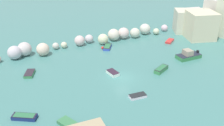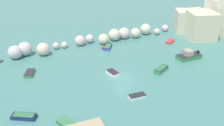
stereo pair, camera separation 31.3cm
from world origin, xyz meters
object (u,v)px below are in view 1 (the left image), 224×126
object	(u,v)px
moored_boat_0	(188,55)
moored_boat_8	(72,126)
channel_buoy	(103,48)
moored_boat_4	(113,73)
moored_boat_5	(161,69)
moored_boat_2	(30,74)
moored_boat_6	(24,117)
moored_boat_7	(170,41)
moored_boat_3	(107,47)
moored_boat_1	(138,96)

from	to	relation	value
moored_boat_0	moored_boat_8	xyz separation A→B (m)	(-26.60, -9.58, -0.37)
channel_buoy	moored_boat_0	world-z (taller)	moored_boat_0
moored_boat_4	moored_boat_8	size ratio (longest dim) A/B	0.60
moored_boat_0	moored_boat_5	bearing A→B (deg)	16.37
channel_buoy	moored_boat_2	xyz separation A→B (m)	(-15.77, -4.80, -0.04)
moored_boat_4	moored_boat_5	bearing A→B (deg)	-115.02
moored_boat_2	moored_boat_0	bearing A→B (deg)	100.57
moored_boat_5	channel_buoy	bearing A→B (deg)	-95.54
moored_boat_6	moored_boat_7	xyz separation A→B (m)	(33.66, 13.86, -0.11)
moored_boat_3	moored_boat_7	world-z (taller)	moored_boat_3
moored_boat_3	moored_boat_4	xyz separation A→B (m)	(-4.11, -10.90, 0.02)
moored_boat_2	moored_boat_3	world-z (taller)	moored_boat_3
channel_buoy	moored_boat_4	distance (m)	11.31
moored_boat_4	moored_boat_8	xyz separation A→B (m)	(-10.65, -10.07, -0.06)
moored_boat_0	moored_boat_2	bearing A→B (deg)	-11.73
channel_buoy	moored_boat_2	size ratio (longest dim) A/B	0.18
moored_boat_3	moored_boat_5	xyz separation A→B (m)	(4.01, -13.52, 0.10)
moored_boat_5	moored_boat_7	bearing A→B (deg)	-159.21
moored_boat_3	channel_buoy	bearing A→B (deg)	124.72
moored_boat_4	moored_boat_6	bearing A→B (deg)	103.18
moored_boat_2	moored_boat_7	xyz separation A→B (m)	(30.85, 1.99, -0.05)
moored_boat_4	moored_boat_2	bearing A→B (deg)	57.29
moored_boat_2	moored_boat_6	distance (m)	12.20
channel_buoy	moored_boat_4	bearing A→B (deg)	-105.49
moored_boat_2	moored_boat_8	size ratio (longest dim) A/B	0.74
moored_boat_5	moored_boat_6	bearing A→B (deg)	-18.63
moored_boat_1	channel_buoy	bearing A→B (deg)	85.87
moored_boat_0	moored_boat_6	xyz separation A→B (m)	(-31.53, -5.28, -0.30)
channel_buoy	moored_boat_8	size ratio (longest dim) A/B	0.13
moored_boat_2	moored_boat_6	xyz separation A→B (m)	(-2.81, -11.87, 0.05)
moored_boat_0	moored_boat_2	size ratio (longest dim) A/B	1.53
channel_buoy	moored_boat_7	world-z (taller)	channel_buoy
moored_boat_0	moored_boat_2	world-z (taller)	moored_boat_0
moored_boat_2	moored_boat_5	xyz separation A→B (m)	(20.87, -8.71, 0.12)
moored_boat_3	moored_boat_1	bearing A→B (deg)	-157.47
moored_boat_6	moored_boat_7	size ratio (longest dim) A/B	1.10
channel_buoy	moored_boat_2	world-z (taller)	channel_buoy
moored_boat_1	moored_boat_2	distance (m)	19.05
moored_boat_2	moored_boat_4	size ratio (longest dim) A/B	1.25
moored_boat_3	moored_boat_8	xyz separation A→B (m)	(-14.76, -20.97, -0.04)
moored_boat_1	moored_boat_4	world-z (taller)	moored_boat_4
moored_boat_3	moored_boat_6	xyz separation A→B (m)	(-19.68, -16.68, 0.03)
moored_boat_3	moored_boat_4	bearing A→B (deg)	-166.24
moored_boat_3	moored_boat_5	world-z (taller)	moored_boat_5
moored_boat_5	moored_boat_6	world-z (taller)	moored_boat_5
moored_boat_1	moored_boat_8	world-z (taller)	moored_boat_8
moored_boat_5	moored_boat_7	world-z (taller)	moored_boat_5
moored_boat_7	moored_boat_0	bearing A→B (deg)	41.11
moored_boat_2	moored_boat_5	distance (m)	22.62
moored_boat_3	moored_boat_5	size ratio (longest dim) A/B	0.99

